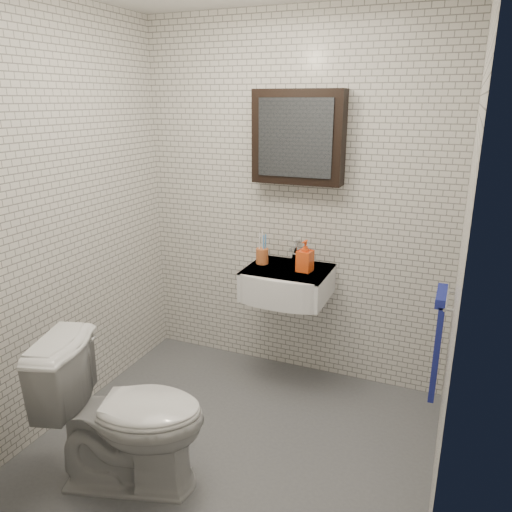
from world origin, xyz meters
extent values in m
cube|color=#52545A|center=(0.00, 0.00, 0.01)|extent=(2.20, 2.00, 0.01)
cube|color=silver|center=(0.00, 1.00, 1.25)|extent=(2.20, 0.02, 2.50)
cube|color=silver|center=(0.00, -1.00, 1.25)|extent=(2.20, 0.02, 2.50)
cube|color=silver|center=(-1.10, 0.00, 1.25)|extent=(0.02, 2.00, 2.50)
cube|color=silver|center=(1.10, 0.00, 1.25)|extent=(0.02, 2.00, 2.50)
cube|color=white|center=(0.05, 0.78, 0.75)|extent=(0.55, 0.45, 0.20)
cylinder|color=silver|center=(0.05, 0.80, 0.84)|extent=(0.31, 0.31, 0.02)
cylinder|color=silver|center=(0.05, 0.80, 0.85)|extent=(0.04, 0.04, 0.01)
cube|color=white|center=(0.05, 0.78, 0.84)|extent=(0.55, 0.45, 0.01)
cylinder|color=silver|center=(0.05, 0.94, 0.88)|extent=(0.06, 0.06, 0.06)
cylinder|color=silver|center=(0.05, 0.94, 0.94)|extent=(0.03, 0.03, 0.08)
cylinder|color=silver|center=(0.05, 0.88, 0.97)|extent=(0.02, 0.12, 0.02)
cube|color=silver|center=(0.05, 0.97, 0.99)|extent=(0.02, 0.09, 0.01)
cube|color=black|center=(0.05, 0.93, 1.70)|extent=(0.60, 0.14, 0.60)
cube|color=#3F444C|center=(0.05, 0.85, 1.70)|extent=(0.49, 0.01, 0.49)
cylinder|color=silver|center=(1.06, 0.35, 0.95)|extent=(0.02, 0.30, 0.02)
cylinder|color=silver|center=(1.08, 0.48, 0.95)|extent=(0.04, 0.02, 0.02)
cylinder|color=silver|center=(1.08, 0.22, 0.95)|extent=(0.04, 0.02, 0.02)
cube|color=#213098|center=(1.05, 0.35, 0.68)|extent=(0.03, 0.26, 0.54)
cube|color=#213098|center=(1.04, 0.35, 0.96)|extent=(0.05, 0.26, 0.05)
cylinder|color=#C46231|center=(-0.15, 0.81, 0.90)|extent=(0.10, 0.10, 0.11)
cylinder|color=white|center=(-0.17, 0.80, 0.97)|extent=(0.02, 0.03, 0.20)
cylinder|color=#4592DD|center=(-0.14, 0.80, 0.96)|extent=(0.02, 0.02, 0.18)
cylinder|color=white|center=(-0.16, 0.83, 0.98)|extent=(0.02, 0.04, 0.21)
cylinder|color=#4592DD|center=(-0.13, 0.82, 0.97)|extent=(0.03, 0.04, 0.19)
imported|color=orange|center=(0.17, 0.77, 0.95)|extent=(0.11, 0.11, 0.21)
imported|color=silver|center=(-0.38, -0.48, 0.41)|extent=(0.90, 0.67, 0.82)
camera|label=1|loc=(1.07, -2.23, 1.94)|focal=35.00mm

